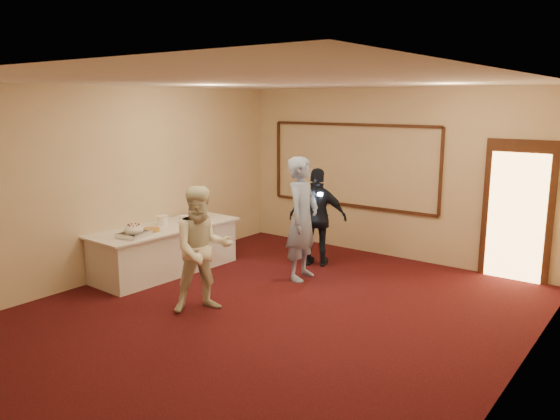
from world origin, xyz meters
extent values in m
plane|color=black|center=(0.00, 0.00, 0.00)|extent=(7.00, 7.00, 0.00)
cube|color=beige|center=(0.00, 3.50, 1.50)|extent=(6.00, 0.04, 3.00)
cube|color=beige|center=(-3.00, 0.00, 1.50)|extent=(0.04, 7.00, 3.00)
cube|color=beige|center=(3.00, 0.00, 1.50)|extent=(0.04, 7.00, 3.00)
cube|color=white|center=(0.00, 0.00, 3.00)|extent=(6.00, 7.00, 0.04)
cube|color=black|center=(-0.80, 3.47, 0.85)|extent=(3.40, 0.04, 0.05)
cube|color=black|center=(-0.80, 3.47, 2.35)|extent=(3.40, 0.04, 0.05)
cube|color=black|center=(-2.50, 3.47, 1.60)|extent=(0.05, 0.04, 1.50)
cube|color=black|center=(0.90, 3.47, 1.60)|extent=(0.05, 0.04, 1.50)
cube|color=black|center=(2.15, 3.46, 1.10)|extent=(1.05, 0.06, 2.20)
cube|color=#FFBF66|center=(2.15, 3.43, 1.00)|extent=(0.85, 0.02, 2.00)
cube|color=white|center=(-2.51, 0.40, 0.37)|extent=(0.96, 2.43, 0.74)
cube|color=white|center=(-2.51, 0.40, 0.76)|extent=(1.08, 2.57, 0.03)
cube|color=#ADB0B4|center=(-2.36, -0.33, 0.79)|extent=(0.43, 0.51, 0.04)
ellipsoid|color=silver|center=(-2.36, -0.33, 0.87)|extent=(0.29, 0.29, 0.13)
cube|color=silver|center=(-2.26, -0.20, 0.81)|extent=(0.21, 0.26, 0.01)
cylinder|color=#EB4D79|center=(-2.62, 1.25, 0.95)|extent=(0.02, 0.02, 0.37)
cylinder|color=#EB4D79|center=(-2.62, 1.25, 0.78)|extent=(0.28, 0.28, 0.01)
cylinder|color=#EB4D79|center=(-2.62, 1.25, 0.92)|extent=(0.21, 0.21, 0.01)
cylinder|color=#EB4D79|center=(-2.62, 1.25, 1.07)|extent=(0.15, 0.15, 0.01)
cylinder|color=white|center=(-2.58, 0.43, 0.85)|extent=(0.18, 0.18, 0.15)
cylinder|color=white|center=(-2.58, 0.43, 0.93)|extent=(0.19, 0.19, 0.01)
cylinder|color=white|center=(-2.41, 0.73, 0.84)|extent=(0.16, 0.16, 0.13)
cylinder|color=white|center=(-2.41, 0.73, 0.91)|extent=(0.17, 0.17, 0.01)
cylinder|color=white|center=(-2.37, 0.01, 0.78)|extent=(0.30, 0.30, 0.01)
cylinder|color=#955626|center=(-2.37, 0.01, 0.81)|extent=(0.26, 0.26, 0.05)
imported|color=#839CD0|center=(-0.53, 1.47, 0.97)|extent=(0.57, 0.77, 1.94)
imported|color=white|center=(-0.82, -0.42, 0.84)|extent=(0.98, 1.04, 1.69)
imported|color=black|center=(-0.73, 2.22, 0.84)|extent=(1.06, 0.75, 1.67)
cube|color=white|center=(-0.61, 2.11, 1.26)|extent=(0.08, 0.05, 0.05)
camera|label=1|loc=(4.17, -5.38, 2.76)|focal=35.00mm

